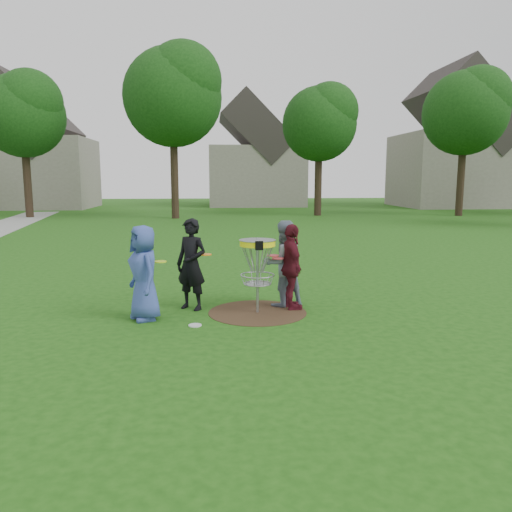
{
  "coord_description": "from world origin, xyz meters",
  "views": [
    {
      "loc": [
        -0.8,
        -8.82,
        2.45
      ],
      "look_at": [
        0.0,
        0.3,
        1.0
      ],
      "focal_mm": 35.0,
      "sensor_mm": 36.0,
      "label": 1
    }
  ],
  "objects": [
    {
      "name": "house_row",
      "position": [
        4.78,
        33.07,
        4.14
      ],
      "size": [
        44.5,
        10.65,
        11.62
      ],
      "color": "gray",
      "rests_on": "ground"
    },
    {
      "name": "disc_on_grass",
      "position": [
        -1.11,
        -0.74,
        0.01
      ],
      "size": [
        0.22,
        0.22,
        0.02
      ],
      "primitive_type": "cylinder",
      "color": "silver",
      "rests_on": "ground"
    },
    {
      "name": "disc_golf_basket",
      "position": [
        0.0,
        -0.0,
        1.02
      ],
      "size": [
        0.66,
        0.67,
        1.38
      ],
      "color": "#9EA0A5",
      "rests_on": "ground"
    },
    {
      "name": "player_grey",
      "position": [
        0.53,
        0.46,
        0.82
      ],
      "size": [
        0.95,
        0.84,
        1.65
      ],
      "primitive_type": "imported",
      "rotation": [
        0.0,
        0.0,
        3.46
      ],
      "color": "slate",
      "rests_on": "ground"
    },
    {
      "name": "player_black",
      "position": [
        -1.2,
        0.35,
        0.85
      ],
      "size": [
        0.74,
        0.68,
        1.7
      ],
      "primitive_type": "imported",
      "rotation": [
        0.0,
        0.0,
        -0.58
      ],
      "color": "black",
      "rests_on": "ground"
    },
    {
      "name": "ground",
      "position": [
        0.0,
        0.0,
        0.0
      ],
      "size": [
        100.0,
        100.0,
        0.0
      ],
      "primitive_type": "plane",
      "color": "#19470F",
      "rests_on": "ground"
    },
    {
      "name": "player_maroon",
      "position": [
        0.65,
        0.2,
        0.8
      ],
      "size": [
        0.52,
        0.98,
        1.6
      ],
      "primitive_type": "imported",
      "rotation": [
        0.0,
        0.0,
        1.71
      ],
      "color": "#55131E",
      "rests_on": "ground"
    },
    {
      "name": "tree_row",
      "position": [
        0.44,
        20.67,
        6.21
      ],
      "size": [
        51.2,
        17.42,
        9.9
      ],
      "color": "#38281C",
      "rests_on": "ground"
    },
    {
      "name": "dirt_patch",
      "position": [
        0.0,
        0.0,
        0.0
      ],
      "size": [
        1.8,
        1.8,
        0.01
      ],
      "primitive_type": "cylinder",
      "color": "#47331E",
      "rests_on": "ground"
    },
    {
      "name": "held_discs",
      "position": [
        -0.48,
        0.11,
        1.01
      ],
      "size": [
        2.31,
        0.73,
        0.08
      ],
      "color": "#D2EB1A",
      "rests_on": "ground"
    },
    {
      "name": "player_blue",
      "position": [
        -1.98,
        -0.27,
        0.82
      ],
      "size": [
        0.84,
        0.96,
        1.65
      ],
      "primitive_type": "imported",
      "rotation": [
        0.0,
        0.0,
        -1.09
      ],
      "color": "#384D9B",
      "rests_on": "ground"
    }
  ]
}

